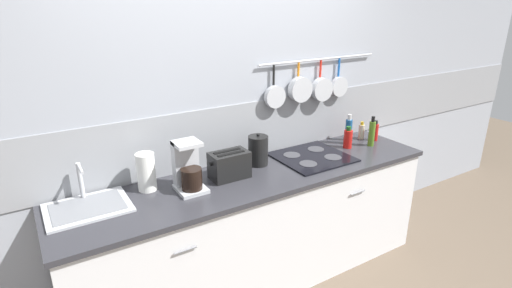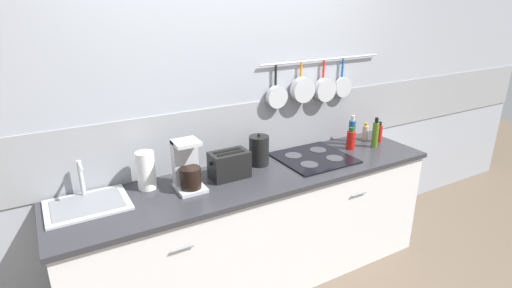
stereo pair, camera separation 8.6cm
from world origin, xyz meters
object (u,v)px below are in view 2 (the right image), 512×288
at_px(kettle, 259,150).
at_px(bottle_olive_oil, 351,139).
at_px(paper_towel_roll, 146,170).
at_px(coffee_maker, 188,169).
at_px(bottle_hot_sauce, 352,132).
at_px(toaster, 229,165).
at_px(bottle_cooking_wine, 379,133).
at_px(bottle_vinegar, 365,132).
at_px(bottle_sesame_oil, 375,134).
at_px(bottle_dish_soap, 352,132).

bearing_deg(kettle, bottle_olive_oil, -6.42).
height_order(paper_towel_roll, coffee_maker, coffee_maker).
relative_size(bottle_olive_oil, bottle_hot_sauce, 0.72).
relative_size(toaster, bottle_cooking_wine, 1.58).
relative_size(paper_towel_roll, bottle_cooking_wine, 1.41).
bearing_deg(bottle_vinegar, bottle_olive_oil, -158.25).
height_order(paper_towel_roll, bottle_cooking_wine, paper_towel_roll).
relative_size(bottle_hot_sauce, bottle_vinegar, 1.67).
bearing_deg(kettle, paper_towel_roll, 178.44).
bearing_deg(paper_towel_roll, bottle_hot_sauce, -1.30).
bearing_deg(bottle_olive_oil, toaster, -179.85).
relative_size(coffee_maker, bottle_hot_sauce, 1.29).
xyz_separation_m(kettle, bottle_vinegar, (1.09, 0.01, -0.04)).
height_order(bottle_olive_oil, bottle_sesame_oil, bottle_sesame_oil).
height_order(toaster, bottle_hot_sauce, bottle_hot_sauce).
bearing_deg(toaster, bottle_vinegar, 4.51).
height_order(kettle, bottle_vinegar, kettle).
bearing_deg(bottle_dish_soap, bottle_hot_sauce, -136.88).
bearing_deg(kettle, bottle_sesame_oil, -9.07).
relative_size(kettle, bottle_hot_sauce, 0.96).
bearing_deg(paper_towel_roll, kettle, -1.56).
bearing_deg(bottle_sesame_oil, bottle_cooking_wine, 32.18).
distance_m(bottle_sesame_oil, bottle_cooking_wine, 0.16).
relative_size(paper_towel_roll, bottle_dish_soap, 1.28).
bearing_deg(bottle_sesame_oil, paper_towel_roll, 174.29).
distance_m(bottle_olive_oil, bottle_sesame_oil, 0.22).
height_order(bottle_olive_oil, bottle_vinegar, bottle_olive_oil).
bearing_deg(toaster, bottle_dish_soap, 6.31).
relative_size(toaster, bottle_olive_oil, 1.54).
bearing_deg(bottle_olive_oil, bottle_cooking_wine, 1.83).
xyz_separation_m(bottle_olive_oil, bottle_dish_soap, (0.14, 0.14, 0.01)).
height_order(coffee_maker, bottle_cooking_wine, coffee_maker).
relative_size(paper_towel_roll, bottle_hot_sauce, 0.98).
distance_m(toaster, bottle_dish_soap, 1.26).
xyz_separation_m(bottle_hot_sauce, bottle_sesame_oil, (0.13, -0.15, -0.00)).
bearing_deg(bottle_hot_sauce, toaster, -176.21).
distance_m(bottle_olive_oil, bottle_dish_soap, 0.20).
relative_size(coffee_maker, kettle, 1.34).
xyz_separation_m(bottle_olive_oil, bottle_sesame_oil, (0.20, -0.07, 0.03)).
distance_m(toaster, bottle_cooking_wine, 1.45).
distance_m(bottle_hot_sauce, bottle_vinegar, 0.20).
relative_size(bottle_olive_oil, bottle_sesame_oil, 0.72).
bearing_deg(bottle_hot_sauce, kettle, 178.95).
xyz_separation_m(bottle_olive_oil, bottle_hot_sauce, (0.08, 0.08, 0.03)).
xyz_separation_m(toaster, bottle_hot_sauce, (1.19, 0.08, 0.02)).
relative_size(paper_towel_roll, bottle_vinegar, 1.64).
xyz_separation_m(toaster, kettle, (0.29, 0.10, 0.02)).
xyz_separation_m(kettle, bottle_olive_oil, (0.82, -0.09, -0.03)).
height_order(bottle_olive_oil, bottle_dish_soap, bottle_dish_soap).
height_order(kettle, bottle_sesame_oil, bottle_sesame_oil).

